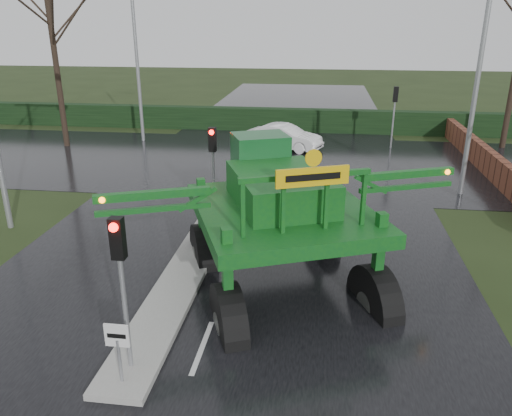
# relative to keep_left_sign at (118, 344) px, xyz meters

# --- Properties ---
(ground) EXTENTS (140.00, 140.00, 0.00)m
(ground) POSITION_rel_keep_left_sign_xyz_m (1.30, 1.50, -1.06)
(ground) COLOR black
(ground) RESTS_ON ground
(road_main) EXTENTS (14.00, 80.00, 0.02)m
(road_main) POSITION_rel_keep_left_sign_xyz_m (1.30, 11.50, -1.05)
(road_main) COLOR black
(road_main) RESTS_ON ground
(road_cross) EXTENTS (80.00, 12.00, 0.02)m
(road_cross) POSITION_rel_keep_left_sign_xyz_m (1.30, 17.50, -1.05)
(road_cross) COLOR black
(road_cross) RESTS_ON ground
(median_island) EXTENTS (1.20, 10.00, 0.16)m
(median_island) POSITION_rel_keep_left_sign_xyz_m (0.00, 4.50, -0.97)
(median_island) COLOR gray
(median_island) RESTS_ON ground
(hedge_row) EXTENTS (44.00, 0.90, 1.50)m
(hedge_row) POSITION_rel_keep_left_sign_xyz_m (1.30, 25.50, -0.31)
(hedge_row) COLOR black
(hedge_row) RESTS_ON ground
(brick_wall) EXTENTS (0.40, 20.00, 1.20)m
(brick_wall) POSITION_rel_keep_left_sign_xyz_m (11.80, 17.50, -0.46)
(brick_wall) COLOR #592D1E
(brick_wall) RESTS_ON ground
(keep_left_sign) EXTENTS (0.50, 0.07, 1.35)m
(keep_left_sign) POSITION_rel_keep_left_sign_xyz_m (0.00, 0.00, 0.00)
(keep_left_sign) COLOR gray
(keep_left_sign) RESTS_ON ground
(traffic_signal_near) EXTENTS (0.26, 0.33, 3.52)m
(traffic_signal_near) POSITION_rel_keep_left_sign_xyz_m (0.00, 0.49, 1.53)
(traffic_signal_near) COLOR gray
(traffic_signal_near) RESTS_ON ground
(traffic_signal_mid) EXTENTS (0.26, 0.33, 3.52)m
(traffic_signal_mid) POSITION_rel_keep_left_sign_xyz_m (0.00, 8.99, 1.53)
(traffic_signal_mid) COLOR gray
(traffic_signal_mid) RESTS_ON ground
(traffic_signal_far) EXTENTS (0.26, 0.33, 3.52)m
(traffic_signal_far) POSITION_rel_keep_left_sign_xyz_m (7.80, 21.51, 1.53)
(traffic_signal_far) COLOR gray
(traffic_signal_far) RESTS_ON ground
(street_light_right) EXTENTS (3.85, 0.30, 10.00)m
(street_light_right) POSITION_rel_keep_left_sign_xyz_m (9.49, 13.50, 4.93)
(street_light_right) COLOR gray
(street_light_right) RESTS_ON ground
(street_light_left_far) EXTENTS (3.85, 0.30, 10.00)m
(street_light_left_far) POSITION_rel_keep_left_sign_xyz_m (-6.89, 21.50, 4.93)
(street_light_left_far) COLOR gray
(street_light_left_far) RESTS_ON ground
(tree_left_far) EXTENTS (7.70, 7.70, 13.26)m
(tree_left_far) POSITION_rel_keep_left_sign_xyz_m (-11.20, 19.50, 6.09)
(tree_left_far) COLOR black
(tree_left_far) RESTS_ON ground
(crop_sprayer) EXTENTS (9.08, 7.30, 5.44)m
(crop_sprayer) POSITION_rel_keep_left_sign_xyz_m (1.64, 2.66, 1.51)
(crop_sprayer) COLOR black
(crop_sprayer) RESTS_ON ground
(white_sedan) EXTENTS (4.55, 2.90, 1.42)m
(white_sedan) POSITION_rel_keep_left_sign_xyz_m (1.67, 20.36, -1.06)
(white_sedan) COLOR white
(white_sedan) RESTS_ON ground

